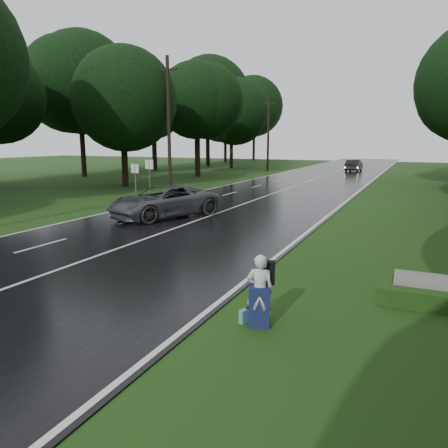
{
  "coord_description": "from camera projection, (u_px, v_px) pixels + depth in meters",
  "views": [
    {
      "loc": [
        10.16,
        -9.58,
        4.06
      ],
      "look_at": [
        3.89,
        4.02,
        1.1
      ],
      "focal_mm": 34.01,
      "sensor_mm": 36.0,
      "label": 1
    }
  ],
  "objects": [
    {
      "name": "road_sign_b",
      "position": [
        150.0,
        198.0,
        30.27
      ],
      "size": [
        0.65,
        0.1,
        2.73
      ],
      "primitive_type": null,
      "color": "white",
      "rests_on": "ground"
    },
    {
      "name": "road_sign_a",
      "position": [
        136.0,
        201.0,
        28.77
      ],
      "size": [
        0.6,
        0.1,
        2.51
      ],
      "primitive_type": null,
      "color": "white",
      "rests_on": "ground"
    },
    {
      "name": "road",
      "position": [
        267.0,
        196.0,
        31.31
      ],
      "size": [
        12.0,
        140.0,
        0.04
      ],
      "primitive_type": "cube",
      "color": "black",
      "rests_on": "ground"
    },
    {
      "name": "tree_left_e",
      "position": [
        198.0,
        176.0,
        48.77
      ],
      "size": [
        9.91,
        9.91,
        15.49
      ],
      "primitive_type": null,
      "color": "black",
      "rests_on": "ground"
    },
    {
      "name": "far_car",
      "position": [
        354.0,
        165.0,
        56.01
      ],
      "size": [
        1.76,
        4.71,
        1.54
      ],
      "primitive_type": "imported",
      "rotation": [
        0.0,
        0.0,
        3.11
      ],
      "color": "black",
      "rests_on": "road"
    },
    {
      "name": "utility_pole_mid",
      "position": [
        170.0,
        190.0,
        35.07
      ],
      "size": [
        1.8,
        0.28,
        10.57
      ],
      "primitive_type": null,
      "color": "black",
      "rests_on": "ground"
    },
    {
      "name": "hitchhiker",
      "position": [
        260.0,
        293.0,
        9.31
      ],
      "size": [
        0.69,
        0.65,
        1.65
      ],
      "color": "silver",
      "rests_on": "ground"
    },
    {
      "name": "tree_left_f",
      "position": [
        231.0,
        168.0,
        63.02
      ],
      "size": [
        8.75,
        8.75,
        13.68
      ],
      "primitive_type": null,
      "color": "black",
      "rests_on": "ground"
    },
    {
      "name": "lane_center",
      "position": [
        267.0,
        196.0,
        31.31
      ],
      "size": [
        0.12,
        140.0,
        0.01
      ],
      "primitive_type": "cube",
      "color": "silver",
      "rests_on": "road"
    },
    {
      "name": "ground",
      "position": [
        60.0,
        270.0,
        13.5
      ],
      "size": [
        160.0,
        160.0,
        0.0
      ],
      "primitive_type": "plane",
      "color": "#1E3F12",
      "rests_on": "ground"
    },
    {
      "name": "suitcase",
      "position": [
        247.0,
        315.0,
        9.65
      ],
      "size": [
        0.29,
        0.45,
        0.31
      ],
      "primitive_type": "cube",
      "rotation": [
        0.0,
        0.0,
        5.89
      ],
      "color": "teal",
      "rests_on": "ground"
    },
    {
      "name": "grey_car",
      "position": [
        163.0,
        201.0,
        22.52
      ],
      "size": [
        4.9,
        6.64,
        1.68
      ],
      "primitive_type": "imported",
      "rotation": [
        0.0,
        0.0,
        5.89
      ],
      "color": "#444649",
      "rests_on": "road"
    },
    {
      "name": "tree_left_d",
      "position": [
        126.0,
        186.0,
        38.18
      ],
      "size": [
        8.04,
        8.04,
        12.56
      ],
      "primitive_type": null,
      "color": "black",
      "rests_on": "ground"
    },
    {
      "name": "utility_pole_far",
      "position": [
        268.0,
        171.0,
        56.98
      ],
      "size": [
        1.8,
        0.28,
        9.74
      ],
      "primitive_type": null,
      "color": "black",
      "rests_on": "ground"
    },
    {
      "name": "culvert",
      "position": [
        424.0,
        301.0,
        10.9
      ],
      "size": [
        1.51,
        0.76,
        0.76
      ],
      "primitive_type": "cylinder",
      "rotation": [
        0.0,
        1.57,
        0.0
      ],
      "color": "slate",
      "rests_on": "ground"
    }
  ]
}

